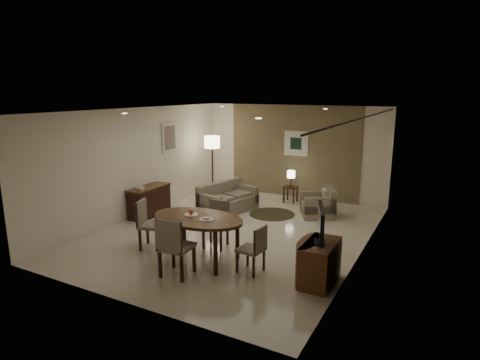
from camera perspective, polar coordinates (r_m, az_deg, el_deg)
The scene contains 31 objects.
room_shell at distance 9.09m, azimuth 0.60°, elevation 1.48°, with size 5.50×7.00×2.70m.
taupe_accent at distance 11.87m, azimuth 7.53°, elevation 4.02°, with size 3.96×0.03×2.70m, color #7A6C4C.
curtain_wall at distance 7.85m, azimuth 16.80°, elevation -1.10°, with size 0.08×6.70×2.58m, color beige, non-canonical shape.
curtain_rod at distance 7.65m, azimuth 17.43°, elevation 8.54°, with size 0.03×0.03×6.80m, color black.
art_back_frame at distance 11.78m, azimuth 7.98°, elevation 5.17°, with size 0.72×0.03×0.72m, color silver.
art_back_canvas at distance 11.76m, azimuth 7.95°, elevation 5.16°, with size 0.34×0.01×0.34m, color black.
art_left_frame at distance 11.14m, azimuth -10.00°, elevation 5.97°, with size 0.03×0.60×0.80m, color silver.
art_left_canvas at distance 11.13m, azimuth -9.94°, elevation 5.97°, with size 0.01×0.46×0.64m, color gray.
downlight_nl at distance 7.95m, azimuth -16.11°, elevation 9.08°, with size 0.10×0.10×0.01m, color white.
downlight_nr at distance 6.33m, azimuth 2.65°, elevation 8.76°, with size 0.10×0.10×0.01m, color white.
downlight_fl at distance 10.83m, azimuth -2.57°, elevation 10.39°, with size 0.10×0.10×0.01m, color white.
downlight_fr at distance 9.70m, azimuth 12.02°, elevation 9.86°, with size 0.10×0.10×0.01m, color white.
console_desk at distance 10.37m, azimuth -12.77°, elevation -2.96°, with size 0.48×1.20×0.75m, color #4F3219, non-canonical shape.
telephone at distance 10.05m, azimuth -14.00°, elevation -1.02°, with size 0.20×0.14×0.09m, color white, non-canonical shape.
tv_cabinet at distance 6.83m, azimuth 11.31°, elevation -11.48°, with size 0.48×0.90×0.70m, color brown, non-canonical shape.
flat_tv at distance 6.59m, azimuth 11.39°, elevation -6.12°, with size 0.06×0.88×0.60m, color black, non-canonical shape.
dining_table at distance 7.56m, azimuth -5.94°, elevation -8.31°, with size 1.78×1.12×0.84m, color #4F3219, non-canonical shape.
chair_near at distance 6.98m, azimuth -8.98°, elevation -9.25°, with size 0.51×0.51×1.05m, color gray, non-canonical shape.
chair_far at distance 8.12m, azimuth -3.51°, elevation -6.42°, with size 0.45×0.45×0.93m, color gray, non-canonical shape.
chair_left at distance 8.23m, azimuth -12.33°, elevation -6.23°, with size 0.47×0.47×0.98m, color gray, non-canonical shape.
chair_right at distance 7.06m, azimuth 1.53°, elevation -9.76°, with size 0.41×0.41×0.85m, color gray, non-canonical shape.
plate_a at distance 7.55m, azimuth -6.94°, elevation -4.93°, with size 0.26×0.26×0.02m, color white.
plate_b at distance 7.26m, azimuth -4.79°, elevation -5.61°, with size 0.26×0.26×0.02m, color white.
fruit_apple at distance 7.54m, azimuth -6.95°, elevation -4.54°, with size 0.09×0.09×0.09m, color #A73813.
napkin at distance 7.25m, azimuth -4.80°, elevation -5.44°, with size 0.12×0.08×0.03m, color white.
round_rug at distance 10.36m, azimuth 4.57°, elevation -4.83°, with size 1.17×1.17×0.01m, color #3A3520.
sofa at distance 10.45m, azimuth -1.69°, elevation -2.54°, with size 0.79×1.59×0.75m, color gray, non-canonical shape.
armchair at distance 10.26m, azimuth 11.00°, elevation -3.11°, with size 0.82×0.77×0.73m, color gray, non-canonical shape.
side_table at distance 11.45m, azimuth 7.20°, elevation -2.02°, with size 0.36×0.36×0.46m, color black, non-canonical shape.
table_lamp at distance 11.34m, azimuth 7.27°, elevation 0.32°, with size 0.22×0.22×0.50m, color #FFEAC1, non-canonical shape.
floor_lamp at distance 11.91m, azimuth -3.95°, elevation 1.94°, with size 0.46×0.46×1.80m, color #FFE5B7, non-canonical shape.
Camera 1 is at (4.13, -7.50, 3.12)m, focal length 30.00 mm.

